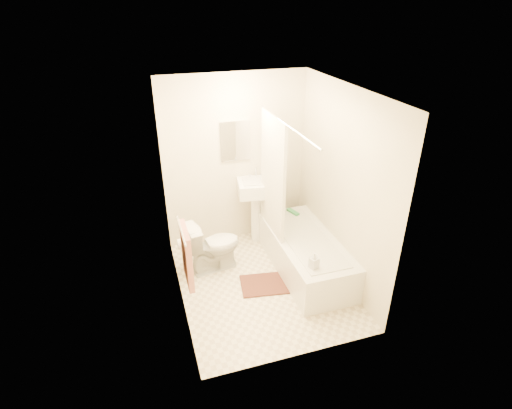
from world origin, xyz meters
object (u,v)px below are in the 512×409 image
object	(u,v)px
sink	(257,209)
soap_bottle	(314,261)
toilet	(213,246)
bathtub	(305,254)
bath_mat	(264,284)

from	to	relation	value
sink	soap_bottle	distance (m)	1.49
toilet	sink	xyz separation A→B (m)	(0.75, 0.48, 0.18)
bathtub	soap_bottle	size ratio (longest dim) A/B	8.21
bathtub	soap_bottle	world-z (taller)	soap_bottle
toilet	sink	world-z (taller)	sink
sink	bath_mat	xyz separation A→B (m)	(-0.24, -1.03, -0.52)
soap_bottle	bathtub	bearing A→B (deg)	73.88
bathtub	bath_mat	xyz separation A→B (m)	(-0.62, -0.16, -0.23)
sink	soap_bottle	world-z (taller)	sink
toilet	bathtub	distance (m)	1.20
soap_bottle	toilet	bearing A→B (deg)	134.06
sink	bathtub	size ratio (longest dim) A/B	0.62
bath_mat	toilet	bearing A→B (deg)	133.22
bathtub	toilet	bearing A→B (deg)	161.19
sink	bath_mat	world-z (taller)	sink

